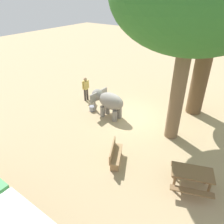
{
  "coord_description": "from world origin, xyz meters",
  "views": [
    {
      "loc": [
        -5.33,
        9.57,
        6.59
      ],
      "look_at": [
        0.53,
        1.36,
        0.8
      ],
      "focal_mm": 34.38,
      "sensor_mm": 36.0,
      "label": 1
    }
  ],
  "objects_px": {
    "shade_tree_secondary": "(212,24)",
    "picnic_table_near": "(192,176)",
    "wooden_bench": "(115,154)",
    "elephant": "(108,101)",
    "feed_bucket": "(92,108)",
    "person_handler": "(86,87)"
  },
  "relations": [
    {
      "from": "shade_tree_secondary",
      "to": "picnic_table_near",
      "type": "relative_size",
      "value": 3.54
    },
    {
      "from": "elephant",
      "to": "feed_bucket",
      "type": "distance_m",
      "value": 1.41
    },
    {
      "from": "elephant",
      "to": "shade_tree_secondary",
      "type": "relative_size",
      "value": 0.32
    },
    {
      "from": "wooden_bench",
      "to": "feed_bucket",
      "type": "height_order",
      "value": "wooden_bench"
    },
    {
      "from": "shade_tree_secondary",
      "to": "picnic_table_near",
      "type": "bearing_deg",
      "value": 106.09
    },
    {
      "from": "wooden_bench",
      "to": "picnic_table_near",
      "type": "distance_m",
      "value": 3.15
    },
    {
      "from": "wooden_bench",
      "to": "feed_bucket",
      "type": "xyz_separation_m",
      "value": [
        3.76,
        -2.93,
        -0.31
      ]
    },
    {
      "from": "elephant",
      "to": "picnic_table_near",
      "type": "xyz_separation_m",
      "value": [
        -5.71,
        2.48,
        -0.39
      ]
    },
    {
      "from": "elephant",
      "to": "person_handler",
      "type": "relative_size",
      "value": 1.35
    },
    {
      "from": "shade_tree_secondary",
      "to": "wooden_bench",
      "type": "distance_m",
      "value": 8.06
    },
    {
      "from": "shade_tree_secondary",
      "to": "feed_bucket",
      "type": "distance_m",
      "value": 7.95
    },
    {
      "from": "elephant",
      "to": "wooden_bench",
      "type": "height_order",
      "value": "elephant"
    },
    {
      "from": "picnic_table_near",
      "to": "shade_tree_secondary",
      "type": "bearing_deg",
      "value": 85.75
    },
    {
      "from": "person_handler",
      "to": "feed_bucket",
      "type": "bearing_deg",
      "value": -18.3
    },
    {
      "from": "wooden_bench",
      "to": "picnic_table_near",
      "type": "bearing_deg",
      "value": 73.51
    },
    {
      "from": "shade_tree_secondary",
      "to": "picnic_table_near",
      "type": "distance_m",
      "value": 7.63
    },
    {
      "from": "picnic_table_near",
      "to": "feed_bucket",
      "type": "xyz_separation_m",
      "value": [
        6.86,
        -2.39,
        -0.43
      ]
    },
    {
      "from": "person_handler",
      "to": "elephant",
      "type": "bearing_deg",
      "value": -1.38
    },
    {
      "from": "elephant",
      "to": "wooden_bench",
      "type": "distance_m",
      "value": 4.03
    },
    {
      "from": "shade_tree_secondary",
      "to": "feed_bucket",
      "type": "relative_size",
      "value": 18.9
    },
    {
      "from": "shade_tree_secondary",
      "to": "feed_bucket",
      "type": "xyz_separation_m",
      "value": [
        5.15,
        3.55,
        -4.9
      ]
    },
    {
      "from": "elephant",
      "to": "wooden_bench",
      "type": "xyz_separation_m",
      "value": [
        -2.61,
        3.03,
        -0.5
      ]
    }
  ]
}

